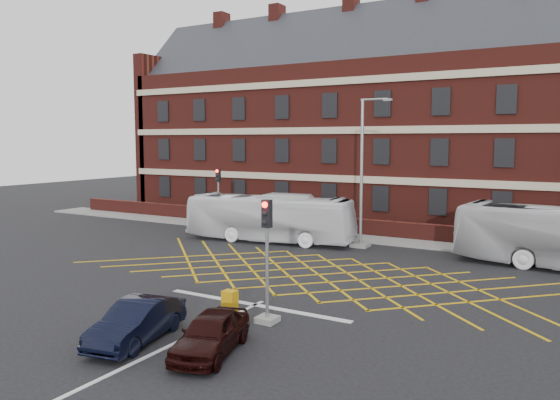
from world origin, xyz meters
The scene contains 15 objects.
ground centered at (0.00, 0.00, 0.00)m, with size 120.00×120.00×0.00m, color black.
victorian_building centered at (0.25, 22.00, 7.84)m, with size 51.00×12.17×20.40m.
boundary_wall centered at (0.00, 13.00, 0.55)m, with size 56.00×0.50×1.10m, color #511A15.
far_pavement centered at (0.00, 12.00, 0.06)m, with size 60.00×3.00×0.12m, color slate.
box_junction_hatching centered at (0.00, 2.00, 0.01)m, with size 11.50×0.12×0.02m, color #CC990C.
stop_line centered at (0.00, -3.50, 0.01)m, with size 8.00×0.30×0.02m, color silver.
centre_line centered at (0.00, -10.00, 0.01)m, with size 0.15×14.00×0.02m, color silver.
bus_left centered at (-6.41, 8.12, 1.49)m, with size 2.50×10.67×2.97m, color white.
car_navy centered at (-1.14, -8.55, 0.65)m, with size 1.37×3.93×1.29m, color black.
car_maroon centered at (1.46, -8.16, 0.62)m, with size 1.47×3.64×1.24m, color black.
traffic_light_near centered at (1.44, -4.96, 1.76)m, with size 0.70×0.70×4.27m.
traffic_light_far centered at (-12.17, 10.60, 1.76)m, with size 0.70×0.70×4.27m.
street_lamp centered at (-0.76, 9.32, 2.96)m, with size 2.25×1.00×8.66m.
direction_signs centered at (-13.62, 10.91, 1.38)m, with size 1.10×0.16×2.20m.
utility_cabinet centered at (0.04, -5.21, 0.49)m, with size 0.48×0.40×0.99m, color #C98B0B.
Camera 1 is at (11.03, -20.58, 6.28)m, focal length 35.00 mm.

